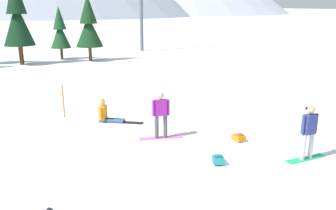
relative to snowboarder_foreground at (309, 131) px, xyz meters
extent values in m
plane|color=white|center=(-2.78, 0.25, -0.93)|extent=(800.00, 800.00, 0.00)
cube|color=#19B259|center=(0.00, 0.00, -0.92)|extent=(1.47, 0.37, 0.02)
cylinder|color=#B7B7BC|center=(-0.16, 0.01, -0.49)|extent=(0.15, 0.15, 0.83)
cylinder|color=#B7B7BC|center=(0.16, -0.01, -0.49)|extent=(0.15, 0.15, 0.83)
cube|color=navy|center=(0.00, 0.00, 0.23)|extent=(0.41, 0.26, 0.61)
cylinder|color=navy|center=(-0.26, 0.02, 0.25)|extent=(0.11, 0.11, 0.58)
cylinder|color=navy|center=(0.26, -0.02, 0.25)|extent=(0.11, 0.11, 0.58)
sphere|color=tan|center=(0.00, 0.00, 0.70)|extent=(0.24, 0.24, 0.24)
cube|color=black|center=(0.01, 0.14, 0.71)|extent=(0.17, 0.05, 0.08)
cube|color=pink|center=(-3.22, 3.77, -0.92)|extent=(1.60, 0.76, 0.02)
cylinder|color=#4C4C51|center=(-3.38, 3.82, -0.48)|extent=(0.15, 0.15, 0.86)
cylinder|color=#4C4C51|center=(-3.07, 3.72, -0.48)|extent=(0.15, 0.15, 0.86)
cube|color=#8C1E8C|center=(-3.22, 3.77, 0.23)|extent=(0.45, 0.35, 0.56)
cylinder|color=#8C1E8C|center=(-3.47, 3.85, 0.23)|extent=(0.11, 0.11, 0.58)
cylinder|color=#8C1E8C|center=(-2.98, 3.69, 0.23)|extent=(0.11, 0.11, 0.58)
sphere|color=tan|center=(-3.22, 3.77, 0.68)|extent=(0.24, 0.24, 0.24)
cube|color=black|center=(-3.18, 3.90, 0.69)|extent=(0.17, 0.09, 0.08)
cube|color=#335184|center=(-4.48, 6.65, -0.88)|extent=(0.44, 0.46, 0.10)
cylinder|color=#335184|center=(-4.03, 6.42, -0.85)|extent=(0.72, 0.60, 0.14)
cylinder|color=#335184|center=(-4.15, 6.27, -0.85)|extent=(0.72, 0.60, 0.14)
cube|color=black|center=(-3.77, 6.10, -0.92)|extent=(1.43, 1.19, 0.02)
cube|color=orange|center=(-4.48, 6.65, -0.54)|extent=(0.43, 0.46, 0.57)
cylinder|color=orange|center=(-4.33, 6.86, -0.52)|extent=(0.11, 0.11, 0.52)
cylinder|color=orange|center=(-4.64, 6.44, -0.52)|extent=(0.11, 0.11, 0.52)
sphere|color=tan|center=(-4.48, 6.65, -0.10)|extent=(0.24, 0.24, 0.24)
sphere|color=orange|center=(-4.48, 6.65, -0.05)|extent=(0.20, 0.20, 0.20)
cube|color=orange|center=(-0.89, 2.25, -0.81)|extent=(0.33, 0.46, 0.23)
cube|color=#A85613|center=(-0.89, 2.20, -0.68)|extent=(0.23, 0.20, 0.07)
cylinder|color=black|center=(-0.88, 2.49, -0.83)|extent=(0.03, 0.12, 0.02)
cube|color=#1E7A7F|center=(-2.65, 1.01, -0.80)|extent=(0.49, 0.55, 0.25)
cube|color=#165B5F|center=(-2.67, 0.97, -0.66)|extent=(0.29, 0.28, 0.08)
cylinder|color=black|center=(-2.55, 1.23, -0.83)|extent=(0.08, 0.11, 0.02)
cylinder|color=orange|center=(-5.79, 8.02, -0.22)|extent=(0.06, 0.06, 1.41)
cylinder|color=#472D19|center=(-2.24, 25.61, -0.42)|extent=(0.23, 0.23, 1.02)
cone|color=#194723|center=(-2.24, 25.61, 1.19)|extent=(1.75, 1.75, 2.18)
cone|color=#194723|center=(-2.24, 25.61, 2.71)|extent=(1.14, 1.14, 2.00)
cylinder|color=#472D19|center=(-0.22, 23.54, -0.31)|extent=(0.28, 0.28, 1.24)
cone|color=#143819|center=(-0.22, 23.54, 1.62)|extent=(2.31, 2.31, 2.63)
cone|color=#143819|center=(-0.22, 23.54, 3.47)|extent=(1.50, 1.50, 2.41)
cylinder|color=#472D19|center=(-5.76, 24.07, -0.15)|extent=(0.35, 0.35, 1.56)
cone|color=black|center=(-5.76, 24.07, 2.29)|extent=(2.42, 2.42, 3.32)
camera|label=1|loc=(-8.70, -7.25, 3.76)|focal=38.40mm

